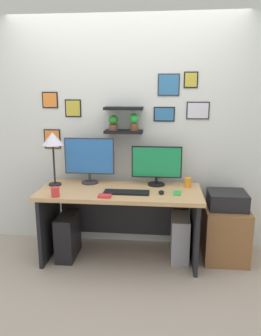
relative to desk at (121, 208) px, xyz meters
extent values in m
plane|color=tan|center=(0.00, -0.05, -0.54)|extent=(8.00, 8.00, 0.00)
cube|color=silver|center=(0.00, 0.39, 0.81)|extent=(4.40, 0.04, 2.70)
cube|color=black|center=(0.00, 0.27, 0.76)|extent=(0.40, 0.20, 0.03)
cube|color=black|center=(0.00, 0.27, 1.00)|extent=(0.40, 0.20, 0.03)
cylinder|color=brown|center=(-0.11, 0.27, 0.80)|extent=(0.09, 0.09, 0.06)
ellipsoid|color=#2A8528|center=(-0.11, 0.27, 0.88)|extent=(0.10, 0.10, 0.10)
cylinder|color=brown|center=(0.11, 0.27, 0.81)|extent=(0.09, 0.09, 0.08)
ellipsoid|color=green|center=(0.11, 0.27, 0.90)|extent=(0.09, 0.09, 0.10)
cube|color=black|center=(0.69, 0.36, 1.29)|extent=(0.14, 0.02, 0.16)
cube|color=gold|center=(0.69, 0.35, 1.29)|extent=(0.12, 0.00, 0.14)
cube|color=black|center=(-0.82, 0.36, 0.65)|extent=(0.19, 0.02, 0.22)
cube|color=orange|center=(-0.82, 0.35, 0.65)|extent=(0.16, 0.00, 0.19)
cube|color=black|center=(0.78, 0.36, 0.98)|extent=(0.24, 0.02, 0.18)
cube|color=silver|center=(0.78, 0.35, 0.98)|extent=(0.21, 0.00, 0.16)
cube|color=black|center=(-0.35, 0.36, 0.55)|extent=(0.20, 0.02, 0.16)
cube|color=gold|center=(-0.35, 0.35, 0.55)|extent=(0.18, 0.00, 0.14)
cube|color=black|center=(0.42, 0.36, 0.94)|extent=(0.22, 0.02, 0.15)
cube|color=teal|center=(0.42, 0.35, 0.94)|extent=(0.20, 0.00, 0.13)
cube|color=black|center=(-0.82, 0.36, 1.08)|extent=(0.17, 0.02, 0.17)
cube|color=orange|center=(-0.82, 0.35, 1.08)|extent=(0.15, 0.00, 0.15)
cube|color=#2D2D33|center=(0.46, 0.36, 1.24)|extent=(0.23, 0.02, 0.23)
cube|color=teal|center=(0.46, 0.35, 1.24)|extent=(0.20, 0.00, 0.20)
cube|color=black|center=(-0.57, 0.36, 1.00)|extent=(0.18, 0.02, 0.19)
cube|color=gold|center=(-0.57, 0.35, 1.00)|extent=(0.15, 0.00, 0.16)
cube|color=tan|center=(0.00, -0.05, 0.19)|extent=(1.63, 0.68, 0.04)
cube|color=black|center=(-0.75, -0.05, -0.19)|extent=(0.04, 0.62, 0.71)
cube|color=black|center=(0.75, -0.05, -0.19)|extent=(0.04, 0.62, 0.71)
cube|color=black|center=(0.00, 0.25, -0.15)|extent=(1.43, 0.02, 0.50)
cylinder|color=#2D2D33|center=(-0.36, 0.16, 0.22)|extent=(0.18, 0.18, 0.02)
cylinder|color=#2D2D33|center=(-0.36, 0.16, 0.28)|extent=(0.03, 0.03, 0.10)
cube|color=#2D2D33|center=(-0.36, 0.17, 0.51)|extent=(0.53, 0.02, 0.39)
cube|color=#2866B2|center=(-0.36, 0.15, 0.51)|extent=(0.51, 0.00, 0.36)
cylinder|color=black|center=(0.36, 0.16, 0.22)|extent=(0.18, 0.18, 0.02)
cylinder|color=black|center=(0.36, 0.16, 0.26)|extent=(0.03, 0.03, 0.08)
cube|color=black|center=(0.36, 0.17, 0.46)|extent=(0.52, 0.02, 0.33)
cube|color=#198C4C|center=(0.36, 0.15, 0.46)|extent=(0.50, 0.00, 0.31)
cube|color=black|center=(0.08, -0.16, 0.22)|extent=(0.44, 0.14, 0.02)
ellipsoid|color=black|center=(0.41, -0.14, 0.22)|extent=(0.06, 0.09, 0.03)
cylinder|color=black|center=(-0.71, 0.04, 0.22)|extent=(0.13, 0.13, 0.02)
cylinder|color=black|center=(-0.71, 0.04, 0.44)|extent=(0.02, 0.02, 0.41)
cone|color=silver|center=(-0.71, 0.04, 0.70)|extent=(0.22, 0.22, 0.13)
cube|color=green|center=(0.57, -0.12, 0.21)|extent=(0.09, 0.15, 0.01)
cylinder|color=red|center=(-0.58, -0.33, 0.25)|extent=(0.08, 0.08, 0.09)
cylinder|color=orange|center=(0.68, 0.11, 0.26)|extent=(0.07, 0.07, 0.10)
cube|color=red|center=(-0.11, -0.30, 0.22)|extent=(0.12, 0.08, 0.02)
cube|color=brown|center=(1.08, 0.07, -0.26)|extent=(0.44, 0.50, 0.55)
cube|color=black|center=(1.08, 0.07, 0.10)|extent=(0.38, 0.34, 0.17)
cube|color=black|center=(-0.56, -0.08, -0.31)|extent=(0.18, 0.40, 0.46)
cube|color=#99999E|center=(0.62, 0.02, -0.31)|extent=(0.18, 0.40, 0.46)
camera|label=1|loc=(0.42, -3.16, 1.18)|focal=34.77mm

